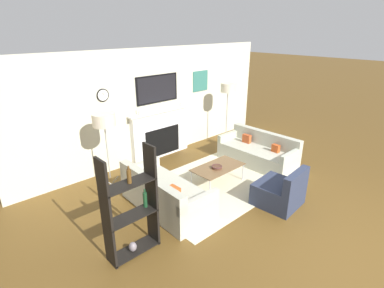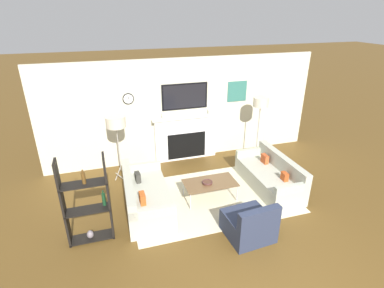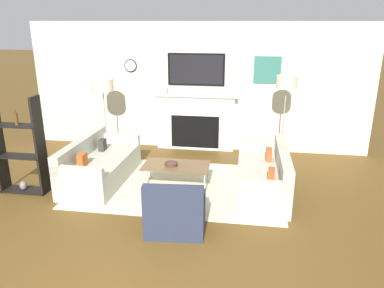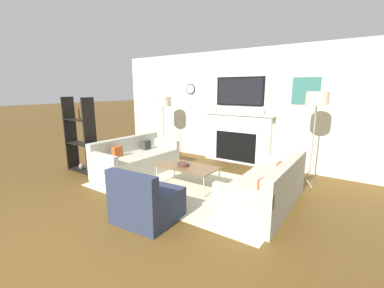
{
  "view_description": "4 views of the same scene",
  "coord_description": "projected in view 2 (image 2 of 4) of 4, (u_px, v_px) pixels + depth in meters",
  "views": [
    {
      "loc": [
        -4.31,
        -0.98,
        3.14
      ],
      "look_at": [
        -0.29,
        3.32,
        0.82
      ],
      "focal_mm": 28.0,
      "sensor_mm": 36.0,
      "label": 1
    },
    {
      "loc": [
        -2.03,
        -2.33,
        3.77
      ],
      "look_at": [
        -0.23,
        3.49,
        1.02
      ],
      "focal_mm": 28.0,
      "sensor_mm": 36.0,
      "label": 2
    },
    {
      "loc": [
        1.12,
        -2.98,
        2.75
      ],
      "look_at": [
        0.21,
        2.93,
        0.74
      ],
      "focal_mm": 35.0,
      "sensor_mm": 36.0,
      "label": 3
    },
    {
      "loc": [
        2.59,
        -0.89,
        1.79
      ],
      "look_at": [
        -0.25,
        3.23,
        0.71
      ],
      "focal_mm": 24.0,
      "sensor_mm": 36.0,
      "label": 4
    }
  ],
  "objects": [
    {
      "name": "couch_left",
      "position": [
        145.0,
        198.0,
        6.08
      ],
      "size": [
        0.91,
        1.84,
        0.75
      ],
      "color": "#B8B9A7",
      "rests_on": "ground_plane"
    },
    {
      "name": "area_rug",
      "position": [
        211.0,
        197.0,
        6.58
      ],
      "size": [
        3.49,
        2.23,
        0.01
      ],
      "color": "beige",
      "rests_on": "ground_plane"
    },
    {
      "name": "floor_lamp_right",
      "position": [
        261.0,
        103.0,
        7.59
      ],
      "size": [
        0.39,
        0.39,
        1.75
      ],
      "color": "#9E998E",
      "rests_on": "ground_plane"
    },
    {
      "name": "floor_lamp_left",
      "position": [
        116.0,
        123.0,
        6.67
      ],
      "size": [
        0.44,
        0.44,
        1.61
      ],
      "color": "#9E998E",
      "rests_on": "ground_plane"
    },
    {
      "name": "couch_right",
      "position": [
        270.0,
        177.0,
        6.86
      ],
      "size": [
        0.81,
        1.88,
        0.75
      ],
      "color": "#B8B9A7",
      "rests_on": "ground_plane"
    },
    {
      "name": "coffee_table",
      "position": [
        210.0,
        183.0,
        6.39
      ],
      "size": [
        1.12,
        0.61,
        0.4
      ],
      "color": "brown",
      "rests_on": "ground_plane"
    },
    {
      "name": "decorative_bowl",
      "position": [
        207.0,
        183.0,
        6.32
      ],
      "size": [
        0.22,
        0.22,
        0.06
      ],
      "color": "#533223",
      "rests_on": "coffee_table"
    },
    {
      "name": "shelf_unit",
      "position": [
        87.0,
        204.0,
        5.09
      ],
      "size": [
        0.77,
        0.28,
        1.63
      ],
      "color": "black",
      "rests_on": "ground_plane"
    },
    {
      "name": "armchair",
      "position": [
        249.0,
        225.0,
        5.34
      ],
      "size": [
        0.84,
        0.83,
        0.76
      ],
      "color": "#2A3249",
      "rests_on": "ground_plane"
    },
    {
      "name": "fireplace_wall",
      "position": [
        185.0,
        115.0,
        7.89
      ],
      "size": [
        7.3,
        0.28,
        2.7
      ],
      "color": "beige",
      "rests_on": "ground_plane"
    }
  ]
}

